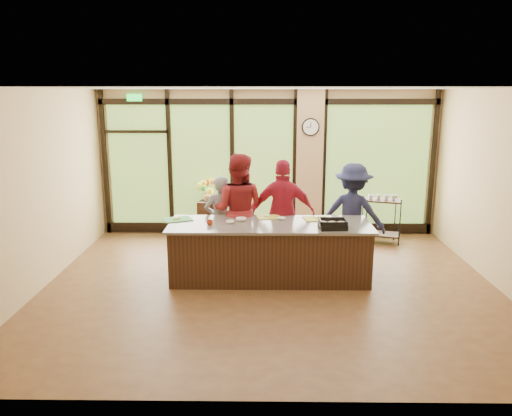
{
  "coord_description": "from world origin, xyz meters",
  "views": [
    {
      "loc": [
        -0.12,
        -7.32,
        2.97
      ],
      "look_at": [
        -0.22,
        0.4,
        1.15
      ],
      "focal_mm": 35.0,
      "sensor_mm": 36.0,
      "label": 1
    }
  ],
  "objects_px": {
    "roasting_pan": "(333,226)",
    "island_base": "(270,252)",
    "cook_right": "(352,214)",
    "cook_left": "(220,220)",
    "flower_stand": "(209,218)",
    "bar_cart": "(381,214)"
  },
  "relations": [
    {
      "from": "roasting_pan",
      "to": "island_base",
      "type": "bearing_deg",
      "value": 158.5
    },
    {
      "from": "island_base",
      "to": "roasting_pan",
      "type": "xyz_separation_m",
      "value": [
        0.95,
        -0.28,
        0.52
      ]
    },
    {
      "from": "cook_right",
      "to": "bar_cart",
      "type": "relative_size",
      "value": 1.79
    },
    {
      "from": "roasting_pan",
      "to": "bar_cart",
      "type": "height_order",
      "value": "roasting_pan"
    },
    {
      "from": "cook_right",
      "to": "bar_cart",
      "type": "distance_m",
      "value": 1.4
    },
    {
      "from": "bar_cart",
      "to": "roasting_pan",
      "type": "bearing_deg",
      "value": -103.12
    },
    {
      "from": "island_base",
      "to": "bar_cart",
      "type": "height_order",
      "value": "bar_cart"
    },
    {
      "from": "cook_left",
      "to": "flower_stand",
      "type": "xyz_separation_m",
      "value": [
        -0.4,
        1.7,
        -0.41
      ]
    },
    {
      "from": "island_base",
      "to": "flower_stand",
      "type": "relative_size",
      "value": 4.21
    },
    {
      "from": "cook_left",
      "to": "bar_cart",
      "type": "bearing_deg",
      "value": 179.35
    },
    {
      "from": "cook_right",
      "to": "flower_stand",
      "type": "height_order",
      "value": "cook_right"
    },
    {
      "from": "bar_cart",
      "to": "cook_left",
      "type": "bearing_deg",
      "value": -141.98
    },
    {
      "from": "cook_left",
      "to": "cook_right",
      "type": "xyz_separation_m",
      "value": [
        2.3,
        0.09,
        0.1
      ]
    },
    {
      "from": "island_base",
      "to": "roasting_pan",
      "type": "bearing_deg",
      "value": -16.62
    },
    {
      "from": "island_base",
      "to": "bar_cart",
      "type": "relative_size",
      "value": 3.16
    },
    {
      "from": "cook_right",
      "to": "roasting_pan",
      "type": "height_order",
      "value": "cook_right"
    },
    {
      "from": "cook_left",
      "to": "bar_cart",
      "type": "xyz_separation_m",
      "value": [
        3.08,
        1.21,
        -0.19
      ]
    },
    {
      "from": "cook_right",
      "to": "cook_left",
      "type": "bearing_deg",
      "value": 21.29
    },
    {
      "from": "flower_stand",
      "to": "bar_cart",
      "type": "height_order",
      "value": "bar_cart"
    },
    {
      "from": "flower_stand",
      "to": "bar_cart",
      "type": "distance_m",
      "value": 3.51
    },
    {
      "from": "flower_stand",
      "to": "bar_cart",
      "type": "bearing_deg",
      "value": 5.38
    },
    {
      "from": "flower_stand",
      "to": "cook_left",
      "type": "bearing_deg",
      "value": -63.56
    }
  ]
}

